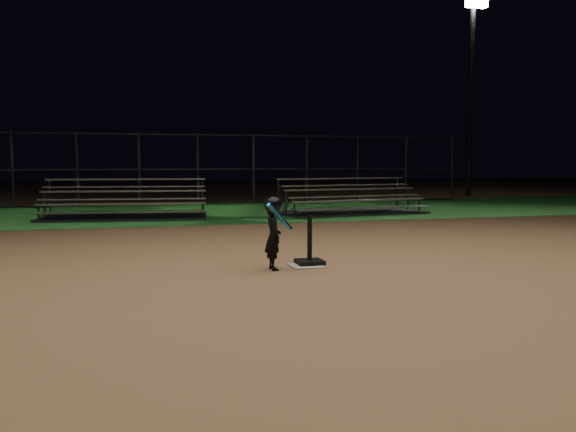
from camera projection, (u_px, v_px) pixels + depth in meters
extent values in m
plane|color=#9B6D46|center=(306.00, 267.00, 8.66)|extent=(80.00, 80.00, 0.00)
cube|color=#1C561E|center=(210.00, 211.00, 18.26)|extent=(60.00, 8.00, 0.01)
cube|color=beige|center=(306.00, 266.00, 8.65)|extent=(0.45, 0.45, 0.02)
cube|color=black|center=(310.00, 262.00, 8.77)|extent=(0.38, 0.38, 0.06)
cylinder|color=black|center=(310.00, 238.00, 8.73)|extent=(0.07, 0.07, 0.66)
imported|color=black|center=(273.00, 237.00, 8.38)|extent=(0.24, 0.35, 0.93)
sphere|color=black|center=(273.00, 205.00, 8.34)|extent=(0.25, 0.25, 0.25)
cylinder|color=#177EC6|center=(279.00, 216.00, 8.22)|extent=(0.45, 0.41, 0.41)
cylinder|color=black|center=(288.00, 225.00, 8.39)|extent=(0.16, 0.15, 0.14)
cube|color=#AFAFB4|center=(122.00, 204.00, 15.48)|extent=(4.29, 0.78, 0.04)
cube|color=#AFAFB4|center=(121.00, 212.00, 15.20)|extent=(4.29, 0.78, 0.03)
cube|color=#AFAFB4|center=(125.00, 191.00, 16.03)|extent=(4.29, 0.78, 0.04)
cube|color=#AFAFB4|center=(123.00, 199.00, 15.75)|extent=(4.29, 0.78, 0.03)
cube|color=#AFAFB4|center=(127.00, 179.00, 16.58)|extent=(4.29, 0.78, 0.04)
cube|color=#AFAFB4|center=(126.00, 187.00, 16.31)|extent=(4.29, 0.78, 0.03)
cube|color=#38383D|center=(125.00, 217.00, 16.09)|extent=(4.51, 2.60, 0.06)
cube|color=silver|center=(360.00, 200.00, 17.00)|extent=(4.21, 0.83, 0.04)
cube|color=silver|center=(365.00, 208.00, 16.75)|extent=(4.21, 0.83, 0.03)
cube|color=silver|center=(350.00, 189.00, 17.50)|extent=(4.21, 0.83, 0.04)
cube|color=silver|center=(355.00, 196.00, 17.25)|extent=(4.21, 0.83, 0.03)
cube|color=silver|center=(341.00, 178.00, 18.01)|extent=(4.21, 0.83, 0.04)
cube|color=silver|center=(345.00, 185.00, 17.75)|extent=(4.21, 0.83, 0.03)
cube|color=#38383D|center=(350.00, 212.00, 17.56)|extent=(4.46, 2.62, 0.06)
cube|color=#38383D|center=(198.00, 203.00, 21.14)|extent=(20.00, 0.05, 0.05)
cube|color=#38383D|center=(198.00, 169.00, 21.03)|extent=(20.00, 0.05, 0.05)
cube|color=#38383D|center=(197.00, 135.00, 20.92)|extent=(20.00, 0.05, 0.05)
cylinder|color=#38383D|center=(45.00, 170.00, 19.72)|extent=(0.08, 0.08, 2.50)
cylinder|color=#38383D|center=(198.00, 169.00, 21.03)|extent=(0.08, 0.08, 2.50)
cylinder|color=#38383D|center=(332.00, 169.00, 22.34)|extent=(0.08, 0.08, 2.50)
cylinder|color=#38383D|center=(452.00, 168.00, 23.66)|extent=(0.08, 0.08, 2.50)
cylinder|color=#2D2D30|center=(471.00, 104.00, 25.86)|extent=(0.20, 0.20, 8.00)
cube|color=white|center=(477.00, 4.00, 25.24)|extent=(0.90, 0.35, 0.30)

